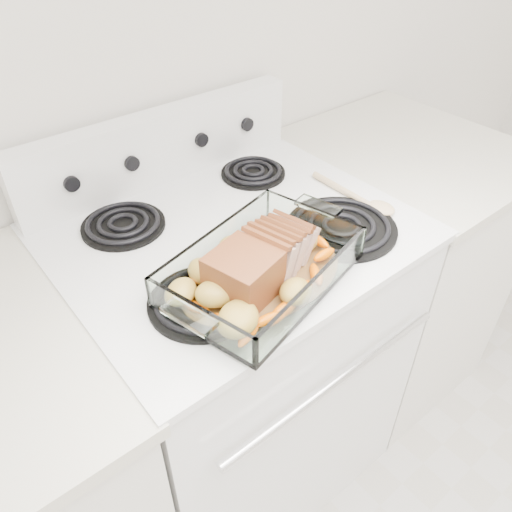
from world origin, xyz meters
TOP-DOWN VIEW (x-y plane):
  - electric_range at (0.00, 1.66)m, footprint 0.78×0.70m
  - counter_right at (0.67, 1.66)m, footprint 0.58×0.68m
  - baking_dish at (-0.07, 1.47)m, footprint 0.37×0.25m
  - pork_roast at (-0.08, 1.47)m, footprint 0.26×0.11m
  - roast_vegetables at (-0.07, 1.51)m, footprint 0.39×0.21m
  - wooden_spoon at (0.31, 1.54)m, footprint 0.05×0.25m

SIDE VIEW (x-z plane):
  - counter_right at x=0.67m, z-range 0.00..0.93m
  - electric_range at x=0.00m, z-range -0.08..1.04m
  - wooden_spoon at x=0.31m, z-range 0.94..0.95m
  - baking_dish at x=-0.07m, z-range 0.93..1.00m
  - roast_vegetables at x=-0.07m, z-range 0.95..1.00m
  - pork_roast at x=-0.08m, z-range 0.95..1.04m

